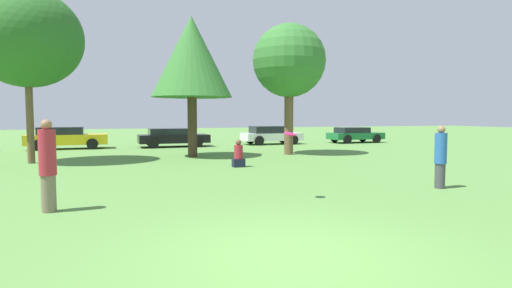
{
  "coord_description": "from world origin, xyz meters",
  "views": [
    {
      "loc": [
        -2.28,
        -5.31,
        1.99
      ],
      "look_at": [
        1.1,
        5.11,
        1.23
      ],
      "focal_mm": 28.98,
      "sensor_mm": 36.0,
      "label": 1
    }
  ],
  "objects_px": {
    "person_catcher": "(440,157)",
    "tree_0": "(27,38)",
    "person_thrower": "(48,165)",
    "parked_car_black": "(172,137)",
    "parked_car_green": "(355,134)",
    "parked_car_yellow": "(66,137)",
    "bystander_sitting": "(238,156)",
    "frisbee": "(290,134)",
    "tree_1": "(192,57)",
    "tree_2": "(289,61)",
    "parked_car_white": "(270,135)"
  },
  "relations": [
    {
      "from": "parked_car_green",
      "to": "person_thrower",
      "type": "bearing_deg",
      "value": -137.91
    },
    {
      "from": "tree_1",
      "to": "tree_2",
      "type": "bearing_deg",
      "value": -4.06
    },
    {
      "from": "tree_1",
      "to": "tree_2",
      "type": "distance_m",
      "value": 4.88
    },
    {
      "from": "tree_1",
      "to": "bystander_sitting",
      "type": "bearing_deg",
      "value": -77.1
    },
    {
      "from": "frisbee",
      "to": "tree_1",
      "type": "relative_size",
      "value": 0.04
    },
    {
      "from": "tree_1",
      "to": "parked_car_green",
      "type": "xyz_separation_m",
      "value": [
        12.97,
        6.64,
        -4.15
      ]
    },
    {
      "from": "parked_car_black",
      "to": "parked_car_white",
      "type": "relative_size",
      "value": 1.07
    },
    {
      "from": "frisbee",
      "to": "parked_car_yellow",
      "type": "xyz_separation_m",
      "value": [
        -6.91,
        17.87,
        -0.87
      ]
    },
    {
      "from": "person_thrower",
      "to": "frisbee",
      "type": "relative_size",
      "value": 6.64
    },
    {
      "from": "tree_0",
      "to": "parked_car_yellow",
      "type": "height_order",
      "value": "tree_0"
    },
    {
      "from": "parked_car_yellow",
      "to": "tree_1",
      "type": "bearing_deg",
      "value": -49.2
    },
    {
      "from": "frisbee",
      "to": "bystander_sitting",
      "type": "relative_size",
      "value": 0.27
    },
    {
      "from": "tree_0",
      "to": "frisbee",
      "type": "bearing_deg",
      "value": -54.47
    },
    {
      "from": "tree_0",
      "to": "tree_2",
      "type": "distance_m",
      "value": 11.72
    },
    {
      "from": "person_catcher",
      "to": "tree_1",
      "type": "distance_m",
      "value": 12.5
    },
    {
      "from": "tree_0",
      "to": "tree_1",
      "type": "relative_size",
      "value": 1.06
    },
    {
      "from": "bystander_sitting",
      "to": "parked_car_green",
      "type": "height_order",
      "value": "parked_car_green"
    },
    {
      "from": "person_catcher",
      "to": "parked_car_green",
      "type": "distance_m",
      "value": 19.13
    },
    {
      "from": "parked_car_white",
      "to": "person_catcher",
      "type": "bearing_deg",
      "value": -97.05
    },
    {
      "from": "tree_1",
      "to": "parked_car_white",
      "type": "bearing_deg",
      "value": 46.9
    },
    {
      "from": "person_catcher",
      "to": "bystander_sitting",
      "type": "xyz_separation_m",
      "value": [
        -3.98,
        6.23,
        -0.43
      ]
    },
    {
      "from": "parked_car_yellow",
      "to": "parked_car_white",
      "type": "bearing_deg",
      "value": -1.7
    },
    {
      "from": "tree_2",
      "to": "parked_car_green",
      "type": "xyz_separation_m",
      "value": [
        8.1,
        6.98,
        -4.1
      ]
    },
    {
      "from": "frisbee",
      "to": "parked_car_black",
      "type": "bearing_deg",
      "value": 92.27
    },
    {
      "from": "tree_1",
      "to": "parked_car_green",
      "type": "distance_m",
      "value": 15.15
    },
    {
      "from": "parked_car_yellow",
      "to": "parked_car_white",
      "type": "xyz_separation_m",
      "value": [
        12.96,
        0.1,
        -0.03
      ]
    },
    {
      "from": "tree_2",
      "to": "parked_car_yellow",
      "type": "distance_m",
      "value": 14.0
    },
    {
      "from": "parked_car_yellow",
      "to": "parked_car_white",
      "type": "distance_m",
      "value": 12.96
    },
    {
      "from": "bystander_sitting",
      "to": "tree_1",
      "type": "distance_m",
      "value": 6.35
    },
    {
      "from": "person_catcher",
      "to": "tree_2",
      "type": "xyz_separation_m",
      "value": [
        -0.15,
        10.42,
        3.84
      ]
    },
    {
      "from": "tree_0",
      "to": "parked_car_yellow",
      "type": "bearing_deg",
      "value": 86.8
    },
    {
      "from": "person_thrower",
      "to": "parked_car_black",
      "type": "height_order",
      "value": "person_thrower"
    },
    {
      "from": "person_thrower",
      "to": "parked_car_green",
      "type": "relative_size",
      "value": 0.48
    },
    {
      "from": "parked_car_black",
      "to": "tree_2",
      "type": "bearing_deg",
      "value": -56.18
    },
    {
      "from": "frisbee",
      "to": "parked_car_black",
      "type": "distance_m",
      "value": 17.66
    },
    {
      "from": "person_thrower",
      "to": "parked_car_white",
      "type": "bearing_deg",
      "value": 58.7
    },
    {
      "from": "parked_car_black",
      "to": "parked_car_white",
      "type": "bearing_deg",
      "value": 0.79
    },
    {
      "from": "person_catcher",
      "to": "person_thrower",
      "type": "bearing_deg",
      "value": -0.0
    },
    {
      "from": "frisbee",
      "to": "tree_0",
      "type": "relative_size",
      "value": 0.04
    },
    {
      "from": "person_thrower",
      "to": "tree_2",
      "type": "bearing_deg",
      "value": 48.2
    },
    {
      "from": "tree_2",
      "to": "parked_car_yellow",
      "type": "relative_size",
      "value": 1.45
    },
    {
      "from": "person_catcher",
      "to": "parked_car_black",
      "type": "bearing_deg",
      "value": -71.98
    },
    {
      "from": "frisbee",
      "to": "bystander_sitting",
      "type": "distance_m",
      "value": 6.55
    },
    {
      "from": "person_thrower",
      "to": "tree_0",
      "type": "bearing_deg",
      "value": 103.71
    },
    {
      "from": "bystander_sitting",
      "to": "parked_car_green",
      "type": "distance_m",
      "value": 16.34
    },
    {
      "from": "frisbee",
      "to": "parked_car_black",
      "type": "relative_size",
      "value": 0.06
    },
    {
      "from": "parked_car_green",
      "to": "parked_car_yellow",
      "type": "bearing_deg",
      "value": 177.1
    },
    {
      "from": "person_catcher",
      "to": "tree_0",
      "type": "xyz_separation_m",
      "value": [
        -11.86,
        10.07,
        4.26
      ]
    },
    {
      "from": "person_catcher",
      "to": "tree_2",
      "type": "bearing_deg",
      "value": -87.85
    },
    {
      "from": "frisbee",
      "to": "parked_car_green",
      "type": "relative_size",
      "value": 0.07
    }
  ]
}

